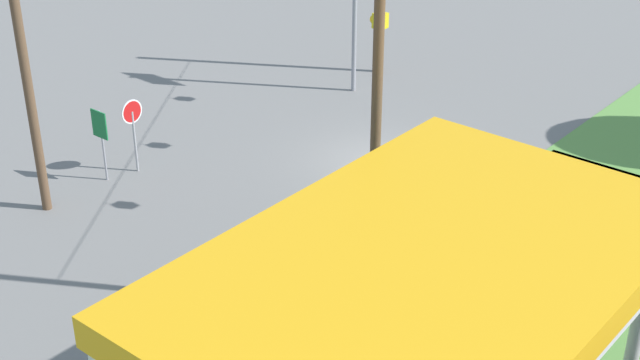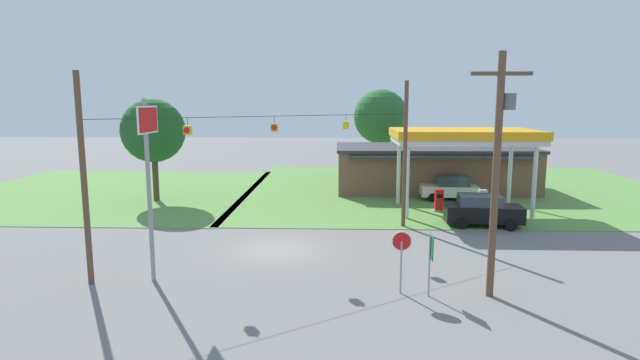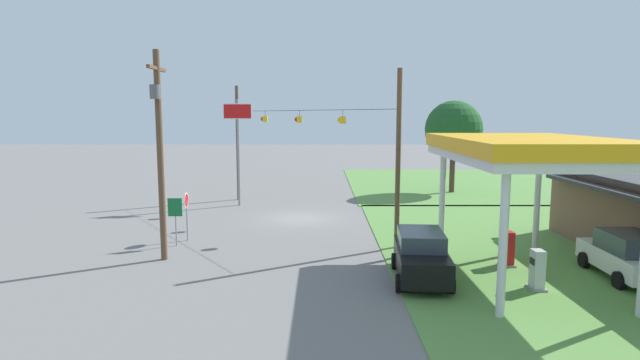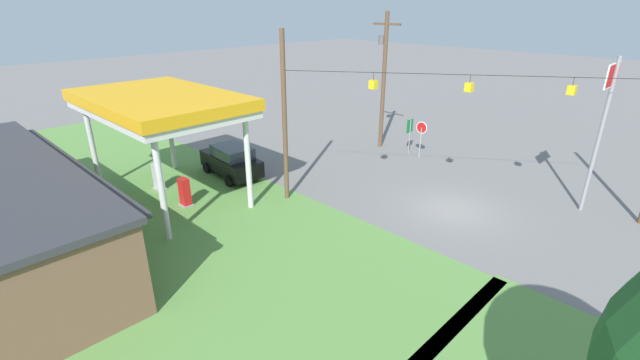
% 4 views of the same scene
% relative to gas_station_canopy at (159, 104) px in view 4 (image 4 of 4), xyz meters
% --- Properties ---
extents(ground_plane, '(160.00, 160.00, 0.00)m').
position_rel_gas_station_canopy_xyz_m(ground_plane, '(-11.47, -9.30, -5.07)').
color(ground_plane, slate).
extents(gas_station_canopy, '(9.35, 5.90, 5.59)m').
position_rel_gas_station_canopy_xyz_m(gas_station_canopy, '(0.00, 0.00, 0.00)').
color(gas_station_canopy, silver).
rests_on(gas_station_canopy, ground).
extents(fuel_pump_near, '(0.71, 0.56, 1.52)m').
position_rel_gas_station_canopy_xyz_m(fuel_pump_near, '(-1.46, -0.00, -4.34)').
color(fuel_pump_near, gray).
rests_on(fuel_pump_near, ground).
extents(fuel_pump_far, '(0.71, 0.56, 1.52)m').
position_rel_gas_station_canopy_xyz_m(fuel_pump_far, '(1.46, -0.00, -4.34)').
color(fuel_pump_far, gray).
rests_on(fuel_pump_far, ground).
extents(car_at_pumps_front, '(4.60, 2.40, 1.92)m').
position_rel_gas_station_canopy_xyz_m(car_at_pumps_front, '(0.31, -4.07, -4.08)').
color(car_at_pumps_front, black).
rests_on(car_at_pumps_front, ground).
extents(car_at_pumps_rear, '(4.29, 2.20, 1.88)m').
position_rel_gas_station_canopy_xyz_m(car_at_pumps_rear, '(0.16, 4.07, -4.11)').
color(car_at_pumps_rear, white).
rests_on(car_at_pumps_rear, ground).
extents(stop_sign_roadside, '(0.80, 0.08, 2.50)m').
position_rel_gas_station_canopy_xyz_m(stop_sign_roadside, '(-5.88, -14.89, -3.25)').
color(stop_sign_roadside, '#99999E').
rests_on(stop_sign_roadside, ground).
extents(stop_sign_overhead, '(0.22, 2.03, 7.55)m').
position_rel_gas_station_canopy_xyz_m(stop_sign_overhead, '(-16.01, -13.85, 0.23)').
color(stop_sign_overhead, gray).
rests_on(stop_sign_overhead, ground).
extents(route_sign, '(0.10, 0.70, 2.40)m').
position_rel_gas_station_canopy_xyz_m(route_sign, '(-4.81, -15.16, -3.35)').
color(route_sign, gray).
rests_on(route_sign, ground).
extents(utility_pole_main, '(2.20, 0.44, 9.22)m').
position_rel_gas_station_canopy_xyz_m(utility_pole_main, '(-2.43, -15.03, 0.10)').
color(utility_pole_main, brown).
rests_on(utility_pole_main, ground).
extents(signal_span_gantry, '(14.31, 10.24, 8.62)m').
position_rel_gas_station_canopy_xyz_m(signal_span_gantry, '(-11.47, -9.31, -0.44)').
color(signal_span_gantry, brown).
rests_on(signal_span_gantry, ground).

